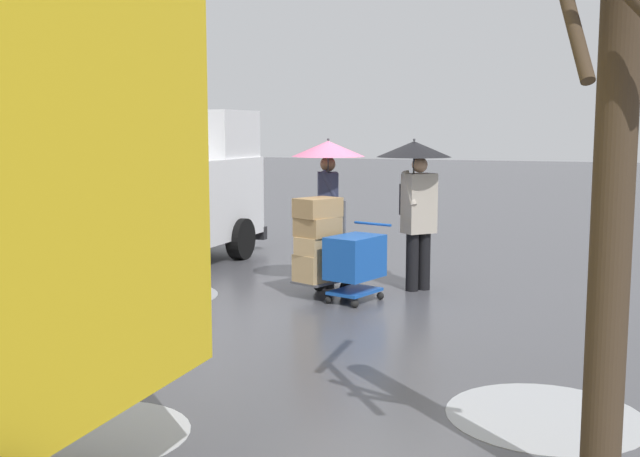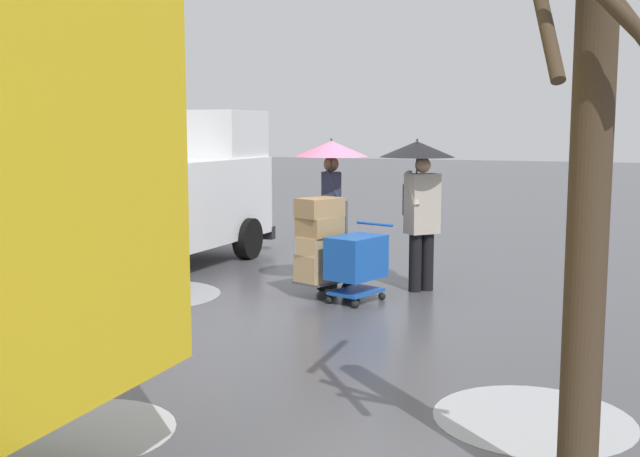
% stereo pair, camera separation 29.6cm
% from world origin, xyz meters
% --- Properties ---
extents(ground_plane, '(90.00, 90.00, 0.00)m').
position_xyz_m(ground_plane, '(0.00, 0.00, 0.00)').
color(ground_plane, '#4C4C51').
extents(slush_patch_near_cluster, '(1.40, 1.40, 0.01)m').
position_xyz_m(slush_patch_near_cluster, '(0.68, 5.41, 0.00)').
color(slush_patch_near_cluster, silver).
rests_on(slush_patch_near_cluster, ground).
extents(slush_patch_under_van, '(1.59, 1.59, 0.01)m').
position_xyz_m(slush_patch_under_van, '(-2.47, 3.85, 0.00)').
color(slush_patch_under_van, '#ADAFB5').
rests_on(slush_patch_under_van, ground).
extents(slush_patch_mid_street, '(2.01, 2.01, 0.01)m').
position_xyz_m(slush_patch_mid_street, '(3.05, 1.14, 0.00)').
color(slush_patch_mid_street, '#999BA0').
rests_on(slush_patch_mid_street, ground).
extents(cargo_van_parked_right, '(2.21, 5.34, 2.60)m').
position_xyz_m(cargo_van_parked_right, '(4.12, -0.69, 1.18)').
color(cargo_van_parked_right, white).
rests_on(cargo_van_parked_right, ground).
extents(shopping_cart_vendor, '(0.76, 0.94, 1.02)m').
position_xyz_m(shopping_cart_vendor, '(0.23, 0.46, 0.57)').
color(shopping_cart_vendor, '#1951B2').
rests_on(shopping_cart_vendor, ground).
extents(hand_dolly_boxes, '(0.73, 0.84, 1.36)m').
position_xyz_m(hand_dolly_boxes, '(0.79, 0.35, 0.76)').
color(hand_dolly_boxes, '#515156').
rests_on(hand_dolly_boxes, ground).
extents(pedestrian_pink_side, '(1.04, 1.04, 2.15)m').
position_xyz_m(pedestrian_pink_side, '(-0.34, -0.52, 1.57)').
color(pedestrian_pink_side, black).
rests_on(pedestrian_pink_side, ground).
extents(pedestrian_black_side, '(1.04, 1.04, 2.15)m').
position_xyz_m(pedestrian_black_side, '(0.88, -0.29, 1.58)').
color(pedestrian_black_side, black).
rests_on(pedestrian_black_side, ground).
extents(bare_tree_near, '(1.09, 1.11, 4.30)m').
position_xyz_m(bare_tree_near, '(-2.87, 5.26, 2.00)').
color(bare_tree_near, '#423323').
rests_on(bare_tree_near, ground).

